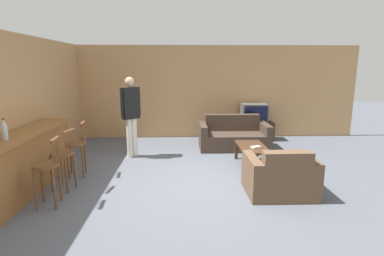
{
  "coord_description": "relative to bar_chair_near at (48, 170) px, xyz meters",
  "views": [
    {
      "loc": [
        -0.32,
        -4.86,
        2.03
      ],
      "look_at": [
        -0.12,
        0.83,
        0.85
      ],
      "focal_mm": 28.0,
      "sensor_mm": 36.0,
      "label": 1
    }
  ],
  "objects": [
    {
      "name": "armchair_near",
      "position": [
        3.52,
        0.28,
        -0.26
      ],
      "size": [
        1.05,
        0.86,
        0.79
      ],
      "color": "brown",
      "rests_on": "ground_plane"
    },
    {
      "name": "bar_chair_mid",
      "position": [
        -0.0,
        0.59,
        0.0
      ],
      "size": [
        0.43,
        0.43,
        1.03
      ],
      "color": "brown",
      "rests_on": "ground_plane"
    },
    {
      "name": "bar_counter",
      "position": [
        -0.62,
        0.6,
        -0.05
      ],
      "size": [
        0.55,
        2.76,
        0.98
      ],
      "color": "brown",
      "rests_on": "ground_plane"
    },
    {
      "name": "coffee_table",
      "position": [
        3.39,
        1.68,
        -0.19
      ],
      "size": [
        0.54,
        1.06,
        0.42
      ],
      "color": "#472D1E",
      "rests_on": "ground_plane"
    },
    {
      "name": "tv",
      "position": [
        3.96,
        3.95,
        0.21
      ],
      "size": [
        0.69,
        0.52,
        0.5
      ],
      "color": "#4C4C4C",
      "rests_on": "tv_unit"
    },
    {
      "name": "wall_back",
      "position": [
        2.27,
        4.36,
        0.75
      ],
      "size": [
        9.4,
        0.08,
        2.6
      ],
      "color": "tan",
      "rests_on": "ground_plane"
    },
    {
      "name": "tv_unit",
      "position": [
        3.96,
        3.95,
        -0.3
      ],
      "size": [
        1.06,
        0.53,
        0.51
      ],
      "color": "#2D2319",
      "rests_on": "ground_plane"
    },
    {
      "name": "ground_plane",
      "position": [
        2.27,
        0.67,
        -0.55
      ],
      "size": [
        24.0,
        24.0,
        0.0
      ],
      "primitive_type": "plane",
      "color": "#565B66"
    },
    {
      "name": "couch_far",
      "position": [
        3.26,
        3.09,
        -0.26
      ],
      "size": [
        1.71,
        0.9,
        0.81
      ],
      "color": "#423328",
      "rests_on": "ground_plane"
    },
    {
      "name": "book_on_table",
      "position": [
        3.44,
        1.56,
        -0.11
      ],
      "size": [
        0.24,
        0.2,
        0.03
      ],
      "color": "#B7AD99",
      "rests_on": "coffee_table"
    },
    {
      "name": "person_by_window",
      "position": [
        0.83,
        2.43,
        0.49
      ],
      "size": [
        0.39,
        0.37,
        1.8
      ],
      "color": "silver",
      "rests_on": "ground_plane"
    },
    {
      "name": "bottle",
      "position": [
        -0.61,
        0.12,
        0.57
      ],
      "size": [
        0.08,
        0.08,
        0.31
      ],
      "color": "silver",
      "rests_on": "bar_counter"
    },
    {
      "name": "bar_chair_far",
      "position": [
        -0.0,
        1.23,
        0.0
      ],
      "size": [
        0.42,
        0.42,
        1.03
      ],
      "color": "brown",
      "rests_on": "ground_plane"
    },
    {
      "name": "bar_chair_near",
      "position": [
        0.0,
        0.0,
        0.0
      ],
      "size": [
        0.4,
        0.4,
        1.03
      ],
      "color": "brown",
      "rests_on": "ground_plane"
    },
    {
      "name": "wall_left",
      "position": [
        -0.95,
        2.01,
        0.75
      ],
      "size": [
        0.08,
        8.69,
        2.6
      ],
      "color": "tan",
      "rests_on": "ground_plane"
    }
  ]
}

